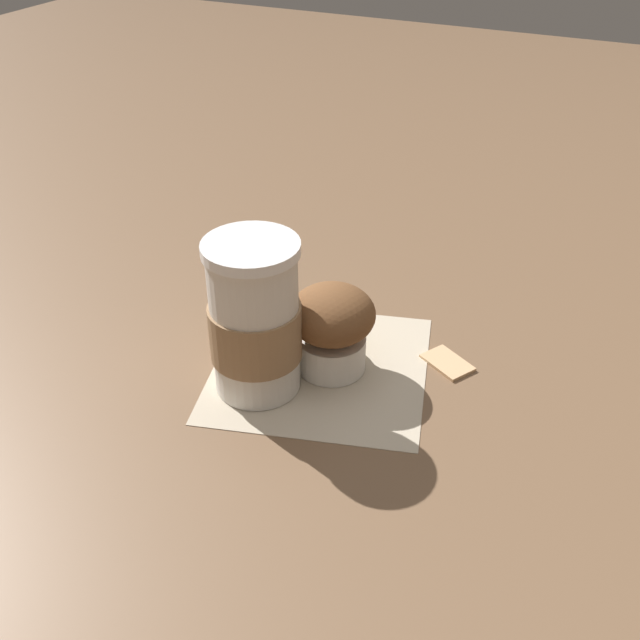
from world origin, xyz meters
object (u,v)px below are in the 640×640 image
at_px(muffin, 332,326).
at_px(banana, 298,324).
at_px(coffee_cup, 255,321).
at_px(sugar_packet, 447,361).

xyz_separation_m(muffin, banana, (0.03, 0.05, -0.03)).
bearing_deg(banana, muffin, -120.32).
relative_size(coffee_cup, sugar_packet, 3.08).
xyz_separation_m(coffee_cup, muffin, (0.06, -0.05, -0.02)).
distance_m(banana, sugar_packet, 0.16).
bearing_deg(banana, coffee_cup, -179.83).
relative_size(muffin, banana, 0.60).
distance_m(muffin, sugar_packet, 0.13).
xyz_separation_m(muffin, sugar_packet, (0.06, -0.10, -0.05)).
relative_size(coffee_cup, banana, 1.02).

